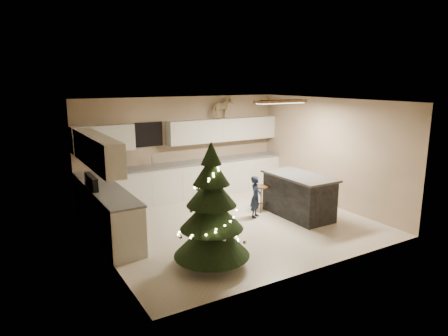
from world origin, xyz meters
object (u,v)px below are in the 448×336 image
Objects in this scene: island at (299,195)px; toddler at (256,197)px; bar_stool at (262,192)px; rocking_horse at (222,108)px; christmas_tree at (212,216)px.

toddler is (-0.88, 0.42, -0.01)m from island.
toddler is (-0.39, -0.29, 0.02)m from bar_stool.
bar_stool is (-0.49, 0.71, -0.03)m from island.
island is 2.84× the size of bar_stool.
island is 3.24m from rocking_horse.
rocking_horse is at bearing 99.08° from island.
island is 0.97m from toddler.
island is 0.86m from bar_stool.
island reaches higher than toddler.
toddler is at bearing 151.52° from rocking_horse.
island is at bearing 22.22° from christmas_tree.
bar_stool is 3.07m from christmas_tree.
island is 1.80× the size of toddler.
bar_stool is at bearing 161.07° from rocking_horse.
island is 3.13m from christmas_tree.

